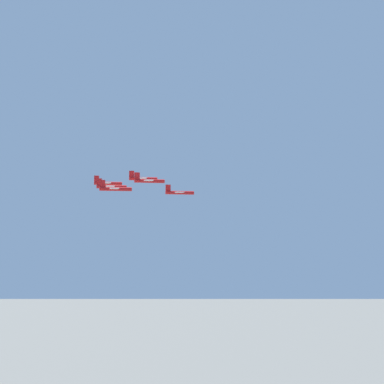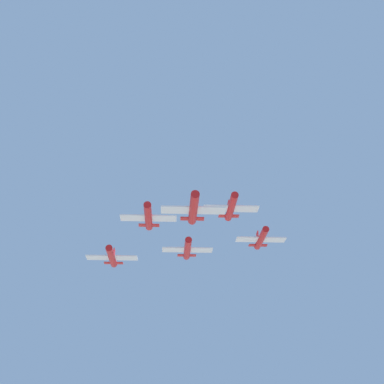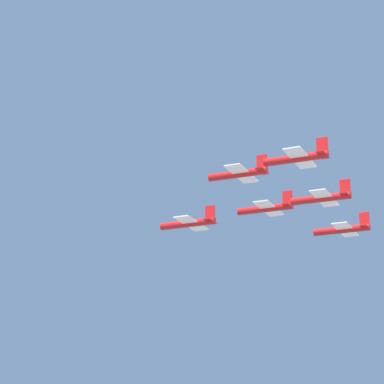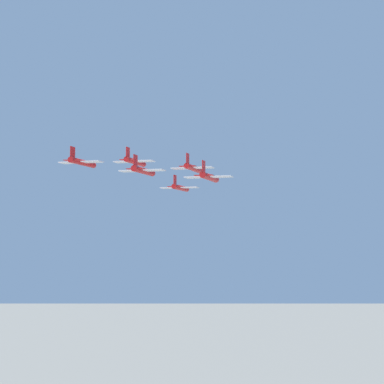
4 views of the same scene
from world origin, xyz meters
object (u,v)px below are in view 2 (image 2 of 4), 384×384
(jet_2, at_px, (148,217))
(jet_4, at_px, (187,249))
(jet_0, at_px, (193,209))
(jet_5, at_px, (112,257))
(jet_1, at_px, (231,208))
(jet_3, at_px, (261,239))

(jet_2, xyz_separation_m, jet_4, (6.18, 13.08, -1.70))
(jet_0, distance_m, jet_5, 28.93)
(jet_0, bearing_deg, jet_2, -59.53)
(jet_1, bearing_deg, jet_5, -29.54)
(jet_3, relative_size, jet_5, 1.00)
(jet_3, bearing_deg, jet_2, 29.54)
(jet_3, bearing_deg, jet_4, -0.00)
(jet_3, distance_m, jet_4, 14.86)
(jet_0, height_order, jet_2, jet_2)
(jet_1, bearing_deg, jet_0, 59.53)
(jet_1, bearing_deg, jet_2, -0.00)
(jet_3, height_order, jet_4, jet_3)
(jet_2, xyz_separation_m, jet_5, (-8.43, 11.76, -3.51))
(jet_2, xyz_separation_m, jet_3, (20.79, 14.41, 0.67))
(jet_0, distance_m, jet_2, 14.87)
(jet_1, distance_m, jet_2, 14.82)
(jet_2, height_order, jet_4, jet_2)
(jet_4, bearing_deg, jet_2, 59.53)
(jet_0, relative_size, jet_2, 1.00)
(jet_0, relative_size, jet_3, 1.00)
(jet_3, relative_size, jet_4, 1.00)
(jet_0, height_order, jet_5, jet_0)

